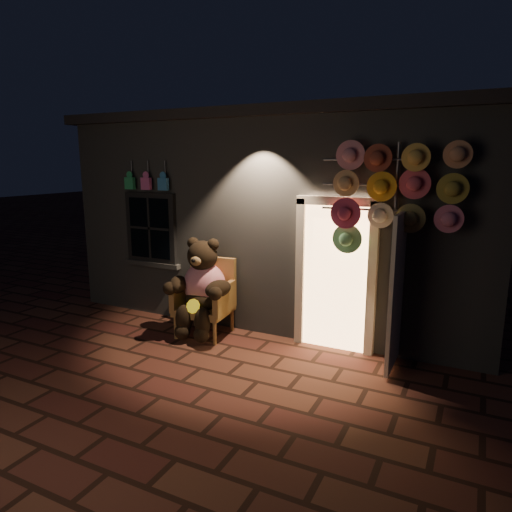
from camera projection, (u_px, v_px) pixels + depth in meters
The scene contains 5 objects.
ground at pixel (200, 368), 5.98m from camera, with size 60.00×60.00×0.00m, color #542E20.
shop_building at pixel (308, 209), 9.12m from camera, with size 7.30×5.95×3.51m.
wicker_armchair at pixel (207, 297), 7.12m from camera, with size 0.87×0.80×1.18m.
teddy_bear at pixel (202, 287), 6.94m from camera, with size 1.08×0.87×1.49m.
hat_rack at pixel (392, 192), 5.72m from camera, with size 1.81×0.22×2.92m.
Camera 1 is at (3.13, -4.65, 2.65)m, focal length 32.00 mm.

